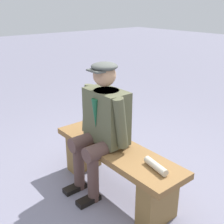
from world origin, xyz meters
The scene contains 4 objects.
ground_plane centered at (0.00, 0.00, 0.00)m, with size 30.00×30.00×0.00m, color slate.
bench centered at (0.00, 0.00, 0.32)m, with size 1.51×0.43×0.50m.
seated_man centered at (0.14, 0.06, 0.73)m, with size 0.61×0.57×1.31m.
rolled_magazine centered at (-0.51, -0.01, 0.53)m, with size 0.06×0.06×0.26m, color beige.
Camera 1 is at (-1.85, 1.57, 1.81)m, focal length 45.25 mm.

